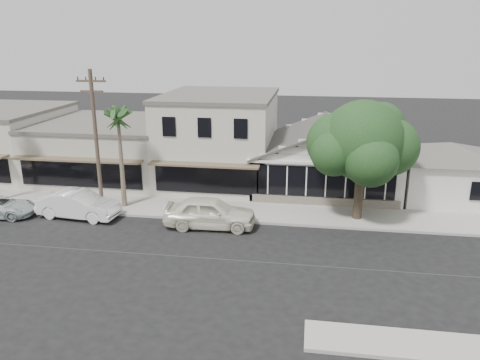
% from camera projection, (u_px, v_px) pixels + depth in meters
% --- Properties ---
extents(ground, '(140.00, 140.00, 0.00)m').
position_uv_depth(ground, '(227.00, 260.00, 23.60)').
color(ground, black).
rests_on(ground, ground).
extents(sidewalk_north, '(90.00, 3.50, 0.15)m').
position_uv_depth(sidewalk_north, '(127.00, 205.00, 31.12)').
color(sidewalk_north, '#9E9991').
rests_on(sidewalk_north, ground).
extents(corner_shop, '(10.40, 8.60, 5.10)m').
position_uv_depth(corner_shop, '(325.00, 154.00, 33.89)').
color(corner_shop, white).
rests_on(corner_shop, ground).
extents(side_cottage, '(6.00, 6.00, 3.00)m').
position_uv_depth(side_cottage, '(446.00, 178.00, 32.10)').
color(side_cottage, white).
rests_on(side_cottage, ground).
extents(row_building_near, '(8.00, 10.00, 6.50)m').
position_uv_depth(row_building_near, '(220.00, 139.00, 35.84)').
color(row_building_near, beige).
rests_on(row_building_near, ground).
extents(row_building_midnear, '(10.00, 10.00, 4.20)m').
position_uv_depth(row_building_midnear, '(110.00, 150.00, 37.49)').
color(row_building_midnear, '#B9B4A6').
rests_on(row_building_midnear, ground).
extents(utility_pole, '(1.80, 0.24, 9.00)m').
position_uv_depth(utility_pole, '(96.00, 140.00, 28.42)').
color(utility_pole, brown).
rests_on(utility_pole, ground).
extents(car_0, '(5.45, 2.39, 1.83)m').
position_uv_depth(car_0, '(210.00, 212.00, 27.43)').
color(car_0, white).
rests_on(car_0, ground).
extents(car_1, '(5.27, 2.26, 1.69)m').
position_uv_depth(car_1, '(78.00, 205.00, 28.92)').
color(car_1, white).
rests_on(car_1, ground).
extents(shade_tree, '(6.64, 6.00, 7.36)m').
position_uv_depth(shade_tree, '(361.00, 142.00, 27.49)').
color(shade_tree, '#3E3426').
rests_on(shade_tree, ground).
extents(palm_east, '(2.53, 2.53, 7.01)m').
position_uv_depth(palm_east, '(118.00, 118.00, 29.04)').
color(palm_east, '#726651').
rests_on(palm_east, ground).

